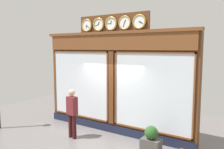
% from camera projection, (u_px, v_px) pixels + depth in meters
% --- Properties ---
extents(shop_facade, '(6.12, 0.42, 4.24)m').
position_uv_depth(shop_facade, '(114.00, 81.00, 8.37)').
color(shop_facade, '#5B3319').
rests_on(shop_facade, ground_plane).
extents(pedestrian, '(0.38, 0.26, 1.69)m').
position_uv_depth(pedestrian, '(72.00, 111.00, 7.85)').
color(pedestrian, '#3A1316').
rests_on(pedestrian, ground_plane).
extents(planter_box, '(0.56, 0.36, 0.46)m').
position_uv_depth(planter_box, '(151.00, 147.00, 6.70)').
color(planter_box, '#4C4742').
rests_on(planter_box, ground_plane).
extents(planter_shrub, '(0.39, 0.39, 0.39)m').
position_uv_depth(planter_shrub, '(151.00, 133.00, 6.65)').
color(planter_shrub, '#285623').
rests_on(planter_shrub, planter_box).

